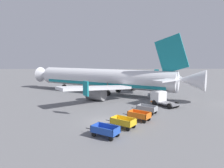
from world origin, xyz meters
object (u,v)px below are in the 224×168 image
at_px(baggage_cart_nearest, 105,131).
at_px(baggage_cart_second_in_row, 123,122).
at_px(baggage_cart_third_in_row, 139,116).
at_px(traffic_cone_near_plane, 152,100).
at_px(service_truck_beside_carts, 161,98).
at_px(airplane, 107,79).
at_px(baggage_cart_fourth_in_row, 147,109).

bearing_deg(baggage_cart_nearest, baggage_cart_second_in_row, 53.64).
bearing_deg(baggage_cart_second_in_row, baggage_cart_third_in_row, 50.37).
xyz_separation_m(baggage_cart_third_in_row, traffic_cone_near_plane, (3.65, 10.19, -0.25)).
relative_size(baggage_cart_second_in_row, service_truck_beside_carts, 0.70).
distance_m(airplane, traffic_cone_near_plane, 11.37).
bearing_deg(baggage_cart_second_in_row, service_truck_beside_carts, 57.64).
xyz_separation_m(airplane, baggage_cart_fourth_in_row, (5.42, -15.15, -2.45)).
relative_size(baggage_cart_second_in_row, baggage_cart_third_in_row, 1.00).
height_order(baggage_cart_nearest, baggage_cart_second_in_row, same).
relative_size(baggage_cart_fourth_in_row, service_truck_beside_carts, 0.71).
relative_size(airplane, baggage_cart_fourth_in_row, 10.31).
distance_m(baggage_cart_third_in_row, service_truck_beside_carts, 9.14).
height_order(baggage_cart_third_in_row, service_truck_beside_carts, service_truck_beside_carts).
relative_size(baggage_cart_third_in_row, baggage_cart_fourth_in_row, 0.99).
bearing_deg(baggage_cart_third_in_row, baggage_cart_second_in_row, -129.63).
bearing_deg(airplane, baggage_cart_second_in_row, -84.77).
distance_m(airplane, service_truck_beside_carts, 13.48).
bearing_deg(airplane, baggage_cart_fourth_in_row, -70.33).
bearing_deg(airplane, baggage_cart_nearest, -89.83).
bearing_deg(traffic_cone_near_plane, airplane, 133.45).
relative_size(baggage_cart_third_in_row, traffic_cone_near_plane, 4.66).
height_order(baggage_cart_third_in_row, traffic_cone_near_plane, baggage_cart_third_in_row).
bearing_deg(baggage_cart_third_in_row, baggage_cart_fourth_in_row, 64.34).
relative_size(baggage_cart_nearest, service_truck_beside_carts, 0.73).
height_order(baggage_cart_second_in_row, service_truck_beside_carts, service_truck_beside_carts).
bearing_deg(baggage_cart_third_in_row, service_truck_beside_carts, 60.20).
distance_m(airplane, baggage_cart_second_in_row, 20.92).
relative_size(baggage_cart_second_in_row, baggage_cart_fourth_in_row, 0.99).
relative_size(baggage_cart_nearest, baggage_cart_fourth_in_row, 1.02).
distance_m(airplane, baggage_cart_nearest, 23.29).
bearing_deg(airplane, traffic_cone_near_plane, -46.55).
height_order(baggage_cart_nearest, service_truck_beside_carts, service_truck_beside_carts).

